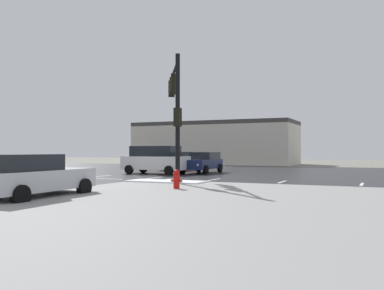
{
  "coord_description": "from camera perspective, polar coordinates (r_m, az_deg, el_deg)",
  "views": [
    {
      "loc": [
        14.95,
        -22.47,
        1.73
      ],
      "look_at": [
        0.47,
        8.93,
        2.18
      ],
      "focal_mm": 38.71,
      "sensor_mm": 36.0,
      "label": 1
    }
  ],
  "objects": [
    {
      "name": "road_asphalt",
      "position": [
        27.04,
        -8.9,
        -4.39
      ],
      "size": [
        44.0,
        44.0,
        0.02
      ],
      "primitive_type": "cube",
      "color": "#232326",
      "rests_on": "ground_plane"
    },
    {
      "name": "lane_markings",
      "position": [
        25.23,
        -8.35,
        -4.62
      ],
      "size": [
        36.15,
        36.15,
        0.01
      ],
      "color": "silver",
      "rests_on": "road_asphalt"
    },
    {
      "name": "suv_white",
      "position": [
        30.26,
        -5.06,
        -1.96
      ],
      "size": [
        4.85,
        2.19,
        2.03
      ],
      "rotation": [
        0.0,
        0.0,
        -0.0
      ],
      "color": "white",
      "rests_on": "road_asphalt"
    },
    {
      "name": "ground_plane",
      "position": [
        27.04,
        -8.9,
        -4.41
      ],
      "size": [
        120.0,
        120.0,
        0.0
      ],
      "primitive_type": "plane",
      "color": "slate"
    },
    {
      "name": "snow_strip_curbside",
      "position": [
        21.04,
        -3.57,
        -5.0
      ],
      "size": [
        4.0,
        1.6,
        0.06
      ],
      "primitive_type": "cube",
      "color": "white",
      "rests_on": "sidewalk_corner"
    },
    {
      "name": "traffic_signal_mast",
      "position": [
        21.83,
        -2.34,
        6.42
      ],
      "size": [
        2.87,
        4.6,
        6.28
      ],
      "rotation": [
        0.0,
        0.0,
        2.12
      ],
      "color": "black",
      "rests_on": "sidewalk_corner"
    },
    {
      "name": "sedan_navy",
      "position": [
        31.53,
        1.51,
        -2.35
      ],
      "size": [
        2.13,
        4.58,
        1.58
      ],
      "rotation": [
        0.0,
        0.0,
        -1.54
      ],
      "color": "#141E47",
      "rests_on": "road_asphalt"
    },
    {
      "name": "sedan_red",
      "position": [
        36.25,
        -1.72,
        -2.14
      ],
      "size": [
        2.35,
        4.66,
        1.58
      ],
      "rotation": [
        0.0,
        0.0,
        1.48
      ],
      "color": "#B21919",
      "rests_on": "road_asphalt"
    },
    {
      "name": "sedan_silver",
      "position": [
        15.33,
        -21.24,
        -3.98
      ],
      "size": [
        2.11,
        4.58,
        1.58
      ],
      "rotation": [
        0.0,
        0.0,
        1.6
      ],
      "color": "#B7BABF",
      "rests_on": "road_asphalt"
    },
    {
      "name": "strip_building_background",
      "position": [
        53.64,
        3.16,
        0.27
      ],
      "size": [
        20.54,
        8.0,
        5.38
      ],
      "color": "beige",
      "rests_on": "ground_plane"
    },
    {
      "name": "sidewalk_corner",
      "position": [
        11.0,
        9.02,
        -9.42
      ],
      "size": [
        18.0,
        18.0,
        0.14
      ],
      "primitive_type": "cube",
      "color": "gray",
      "rests_on": "ground_plane"
    },
    {
      "name": "fire_hydrant",
      "position": [
        17.29,
        -2.15,
        -4.71
      ],
      "size": [
        0.48,
        0.26,
        0.79
      ],
      "color": "red",
      "rests_on": "sidewalk_corner"
    }
  ]
}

